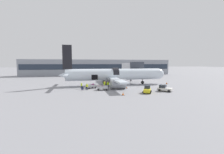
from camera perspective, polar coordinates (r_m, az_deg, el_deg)
ground_plane at (r=41.84m, az=3.31°, el=-3.59°), size 500.00×500.00×0.00m
terminal_strip at (r=85.11m, az=-4.77°, el=3.70°), size 81.23×8.89×8.51m
jet_bridge_stub at (r=53.28m, az=7.57°, el=3.59°), size 4.14×12.91×6.89m
airplane at (r=44.24m, az=0.59°, el=0.76°), size 31.84×26.94×11.44m
baggage_tug_lead at (r=36.48m, az=19.33°, el=-4.13°), size 3.28×3.36×1.47m
baggage_tug_mid at (r=33.37m, az=13.25°, el=-4.74°), size 2.59×3.07×1.64m
baggage_cart_loading at (r=38.89m, az=-7.82°, el=-3.56°), size 3.45×2.43×1.14m
baggage_cart_queued at (r=36.18m, az=-3.66°, el=-4.17°), size 3.68×2.27×1.00m
ground_crew_loader_a at (r=38.57m, az=-2.95°, el=-2.89°), size 0.48×0.64×1.82m
ground_crew_loader_b at (r=38.56m, az=-11.55°, el=-3.20°), size 0.45×0.54×1.56m
ground_crew_driver at (r=39.06m, az=-1.54°, el=-2.88°), size 0.59×0.39×1.71m
ground_crew_supervisor at (r=36.60m, az=-9.50°, el=-3.60°), size 0.55×0.44×1.57m
ground_crew_helper at (r=40.30m, az=-2.76°, el=-2.65°), size 0.54×0.54×1.68m
suitcase_on_tarmac_upright at (r=37.23m, az=-11.20°, el=-4.24°), size 0.56×0.51×0.79m
safety_cone_nose at (r=49.65m, az=20.11°, el=-2.13°), size 0.60×0.60×0.72m
safety_cone_engine_left at (r=30.25m, az=4.24°, el=-6.32°), size 0.57×0.57×0.72m
safety_cone_wingtip at (r=38.72m, az=5.50°, el=-3.93°), size 0.59×0.59×0.56m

